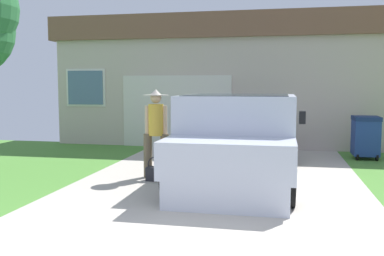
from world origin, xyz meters
name	(u,v)px	position (x,y,z in m)	size (l,w,h in m)	color
pickup_truck	(239,142)	(0.34, 4.49, 0.72)	(2.13, 5.37, 1.61)	silver
person_with_hat	(156,129)	(-1.25, 4.47, 0.93)	(0.49, 0.48, 1.71)	brown
handbag	(155,173)	(-1.19, 4.17, 0.14)	(0.31, 0.21, 0.45)	#232328
house_with_garage	(237,81)	(-0.42, 11.77, 1.93)	(10.68, 6.55, 3.81)	#C1B1A5
wheeled_trash_bin	(366,136)	(3.11, 7.55, 0.56)	(0.60, 0.72, 1.03)	navy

